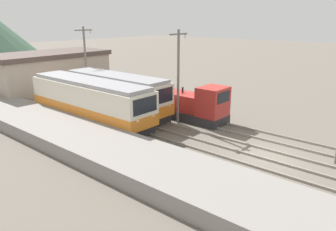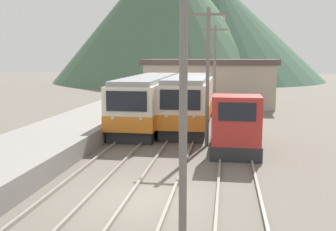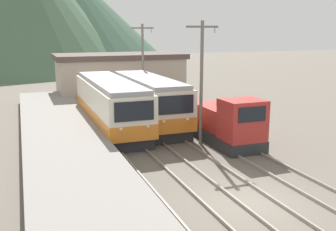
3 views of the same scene
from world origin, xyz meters
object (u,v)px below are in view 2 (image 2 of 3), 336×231
at_px(catenary_mast_mid, 208,72).
at_px(catenary_mast_far, 215,67).
at_px(commuter_train_left, 149,103).
at_px(commuter_train_center, 189,103).
at_px(catenary_mast_near, 184,93).
at_px(shunting_locomotive, 235,127).

distance_m(catenary_mast_mid, catenary_mast_far, 11.80).
bearing_deg(commuter_train_left, commuter_train_center, 1.58).
bearing_deg(catenary_mast_mid, catenary_mast_near, -90.00).
height_order(shunting_locomotive, catenary_mast_near, catenary_mast_near).
height_order(commuter_train_left, commuter_train_center, commuter_train_center).
relative_size(shunting_locomotive, catenary_mast_near, 0.82).
bearing_deg(catenary_mast_mid, shunting_locomotive, -21.20).
height_order(catenary_mast_near, catenary_mast_mid, same).
xyz_separation_m(commuter_train_center, catenary_mast_mid, (1.51, -5.70, 2.35)).
height_order(commuter_train_center, catenary_mast_mid, catenary_mast_mid).
bearing_deg(catenary_mast_mid, catenary_mast_far, 90.00).
relative_size(commuter_train_center, shunting_locomotive, 1.82).
height_order(shunting_locomotive, catenary_mast_far, catenary_mast_far).
distance_m(shunting_locomotive, catenary_mast_far, 12.78).
relative_size(shunting_locomotive, catenary_mast_mid, 0.82).
bearing_deg(shunting_locomotive, commuter_train_center, 115.55).
relative_size(commuter_train_left, catenary_mast_far, 1.71).
bearing_deg(catenary_mast_near, catenary_mast_mid, 90.00).
height_order(catenary_mast_mid, catenary_mast_far, same).
bearing_deg(catenary_mast_far, catenary_mast_mid, -90.00).
bearing_deg(commuter_train_center, shunting_locomotive, -64.45).
height_order(commuter_train_left, shunting_locomotive, commuter_train_left).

